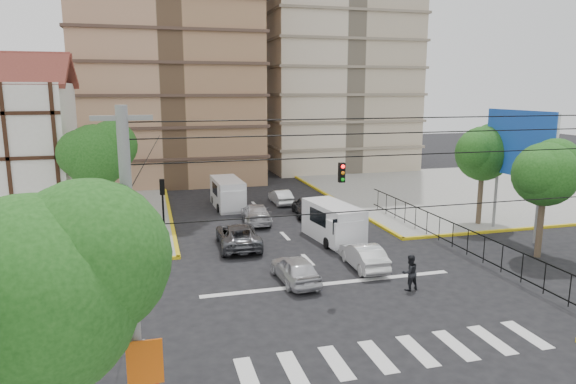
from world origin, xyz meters
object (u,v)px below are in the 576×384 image
object	(u,v)px
car_silver_front_left	(295,269)
pedestrian_crosswalk	(410,273)
traffic_light_nw	(163,204)
district_sign	(146,373)
van_left_lane	(228,194)
car_white_front_right	(364,256)
van_right_lane	(335,224)

from	to	relation	value
car_silver_front_left	pedestrian_crosswalk	world-z (taller)	pedestrian_crosswalk
traffic_light_nw	pedestrian_crosswalk	size ratio (longest dim) A/B	2.50
district_sign	pedestrian_crosswalk	distance (m)	15.02
district_sign	van_left_lane	size ratio (longest dim) A/B	0.60
car_silver_front_left	car_white_front_right	bearing A→B (deg)	-169.36
district_sign	van_right_lane	distance (m)	20.81
car_silver_front_left	van_left_lane	bearing A→B (deg)	-91.36
car_silver_front_left	pedestrian_crosswalk	distance (m)	5.60
van_right_lane	car_silver_front_left	distance (m)	7.57
van_left_lane	pedestrian_crosswalk	distance (m)	20.53
district_sign	pedestrian_crosswalk	xyz separation A→B (m)	(12.17, 8.65, -1.57)
traffic_light_nw	district_sign	size ratio (longest dim) A/B	1.38
traffic_light_nw	car_white_front_right	size ratio (longest dim) A/B	1.07
traffic_light_nw	van_left_lane	world-z (taller)	traffic_light_nw
district_sign	van_right_lane	xyz separation A→B (m)	(11.53, 17.27, -1.31)
van_right_lane	pedestrian_crosswalk	xyz separation A→B (m)	(0.64, -8.62, -0.27)
van_left_lane	car_silver_front_left	bearing A→B (deg)	-89.71
district_sign	van_left_lane	world-z (taller)	district_sign
van_left_lane	car_white_front_right	xyz separation A→B (m)	(4.88, -16.18, -0.47)
van_left_lane	car_white_front_right	size ratio (longest dim) A/B	1.29
traffic_light_nw	van_left_lane	bearing A→B (deg)	64.34
traffic_light_nw	district_sign	distance (m)	17.08
district_sign	car_silver_front_left	bearing A→B (deg)	57.23
traffic_light_nw	van_right_lane	size ratio (longest dim) A/B	0.80
district_sign	car_silver_front_left	world-z (taller)	district_sign
van_left_lane	traffic_light_nw	bearing A→B (deg)	-117.73
district_sign	van_left_lane	bearing A→B (deg)	77.21
van_left_lane	car_silver_front_left	size ratio (longest dim) A/B	1.31
car_white_front_right	district_sign	bearing A→B (deg)	48.43
pedestrian_crosswalk	district_sign	bearing A→B (deg)	27.68
van_left_lane	district_sign	bearing A→B (deg)	-104.86
car_white_front_right	pedestrian_crosswalk	world-z (taller)	pedestrian_crosswalk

